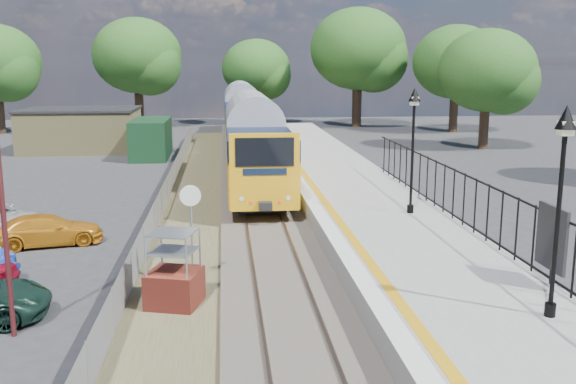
{
  "coord_description": "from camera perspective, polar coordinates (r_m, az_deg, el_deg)",
  "views": [
    {
      "loc": [
        -1.53,
        -16.59,
        6.33
      ],
      "look_at": [
        0.63,
        4.9,
        2.0
      ],
      "focal_mm": 40.0,
      "sensor_mm": 36.0,
      "label": 1
    }
  ],
  "objects": [
    {
      "name": "car_yellow",
      "position": [
        24.29,
        -20.59,
        -3.17
      ],
      "size": [
        4.03,
        2.36,
        1.09
      ],
      "primitive_type": "imported",
      "rotation": [
        0.0,
        0.0,
        1.8
      ],
      "color": "#C67A17",
      "rests_on": "ground"
    },
    {
      "name": "wire_fence",
      "position": [
        29.28,
        -10.86,
        -0.16
      ],
      "size": [
        0.06,
        52.0,
        1.2
      ],
      "color": "#999EA3",
      "rests_on": "ground"
    },
    {
      "name": "track_bed",
      "position": [
        27.01,
        -3.35,
        -2.04
      ],
      "size": [
        5.9,
        80.0,
        0.29
      ],
      "color": "#473F38",
      "rests_on": "ground"
    },
    {
      "name": "victorian_lamp_south",
      "position": [
        14.56,
        23.22,
        2.4
      ],
      "size": [
        0.44,
        0.44,
        4.6
      ],
      "color": "black",
      "rests_on": "platform"
    },
    {
      "name": "victorian_lamp_north",
      "position": [
        23.69,
        11.11,
        6.21
      ],
      "size": [
        0.44,
        0.44,
        4.6
      ],
      "color": "black",
      "rests_on": "platform"
    },
    {
      "name": "speed_sign",
      "position": [
        18.36,
        -8.62,
        -2.24
      ],
      "size": [
        0.6,
        0.12,
        2.99
      ],
      "rotation": [
        0.0,
        0.0,
        0.08
      ],
      "color": "#999EA3",
      "rests_on": "ground"
    },
    {
      "name": "outbuilding",
      "position": [
        48.94,
        -16.83,
        5.21
      ],
      "size": [
        10.8,
        10.1,
        3.12
      ],
      "color": "tan",
      "rests_on": "ground"
    },
    {
      "name": "train",
      "position": [
        44.79,
        -3.78,
        6.2
      ],
      "size": [
        2.82,
        40.83,
        3.51
      ],
      "color": "gold",
      "rests_on": "ground"
    },
    {
      "name": "ground",
      "position": [
        17.82,
        -0.45,
        -9.47
      ],
      "size": [
        120.0,
        120.0,
        0.0
      ],
      "primitive_type": "plane",
      "color": "#2D2D30",
      "rests_on": "ground"
    },
    {
      "name": "tree_line",
      "position": [
        58.66,
        -2.94,
        11.59
      ],
      "size": [
        56.8,
        43.8,
        11.88
      ],
      "color": "#332319",
      "rests_on": "ground"
    },
    {
      "name": "palisade_fence",
      "position": [
        20.97,
        17.07,
        -1.54
      ],
      "size": [
        0.12,
        26.0,
        2.0
      ],
      "color": "black",
      "rests_on": "platform"
    },
    {
      "name": "platform_edge",
      "position": [
        25.44,
        2.68,
        -0.99
      ],
      "size": [
        0.9,
        70.0,
        0.01
      ],
      "color": "silver",
      "rests_on": "platform"
    },
    {
      "name": "carpark_lamp",
      "position": [
        15.8,
        -24.25,
        1.54
      ],
      "size": [
        0.25,
        0.5,
        6.84
      ],
      "color": "#471719",
      "rests_on": "ground"
    },
    {
      "name": "brick_plinth",
      "position": [
        17.19,
        -10.1,
        -6.9
      ],
      "size": [
        1.6,
        1.6,
        2.08
      ],
      "rotation": [
        0.0,
        0.0,
        -0.28
      ],
      "color": "maroon",
      "rests_on": "ground"
    },
    {
      "name": "platform",
      "position": [
        25.92,
        7.19,
        -1.86
      ],
      "size": [
        5.0,
        70.0,
        0.9
      ],
      "primitive_type": "cube",
      "color": "gray",
      "rests_on": "ground"
    }
  ]
}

